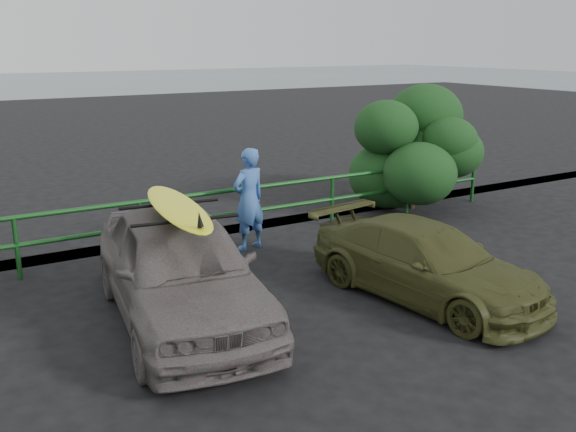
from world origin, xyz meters
name	(u,v)px	position (x,y,z in m)	size (l,w,h in m)	color
ground	(363,362)	(0.00, 0.00, 0.00)	(80.00, 80.00, 0.00)	black
guardrail	(195,221)	(0.00, 5.00, 0.52)	(14.00, 0.08, 1.04)	#154C1A
shrub_right	(394,153)	(5.00, 5.50, 1.25)	(3.20, 2.40, 2.51)	#184018
sedan	(180,268)	(-1.38, 2.19, 0.75)	(1.77, 4.39, 1.50)	#645B59
olive_vehicle	(426,262)	(1.98, 1.12, 0.55)	(1.53, 3.77, 1.09)	#42451E
man	(249,199)	(0.85, 4.51, 0.92)	(0.67, 0.44, 1.85)	#3C6AB6
roof_rack	(177,212)	(-1.38, 2.19, 1.52)	(1.35, 0.95, 0.05)	black
surfboard	(177,207)	(-1.38, 2.19, 1.58)	(0.56, 2.71, 0.08)	#F3F91A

